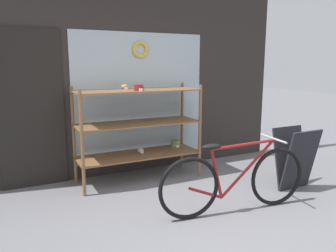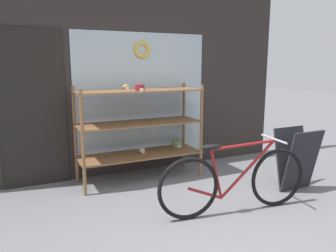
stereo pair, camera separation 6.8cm
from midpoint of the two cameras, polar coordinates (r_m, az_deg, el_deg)
The scene contains 5 objects.
ground_plane at distance 3.22m, azimuth 8.98°, elevation -20.00°, with size 30.00×30.00×0.00m, color slate.
storefront_facade at distance 4.94m, azimuth -7.01°, elevation 11.55°, with size 5.24×0.13×3.53m.
display_case at distance 4.63m, azimuth -4.36°, elevation 0.27°, with size 1.74×0.59×1.37m.
bicycle at distance 3.75m, azimuth 12.04°, elevation -9.31°, with size 1.79×0.46×0.82m.
sandwich_board at distance 4.65m, azimuth 21.90°, elevation -5.40°, with size 0.51×0.38×0.81m.
Camera 2 is at (-1.56, -2.29, 1.64)m, focal length 35.00 mm.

